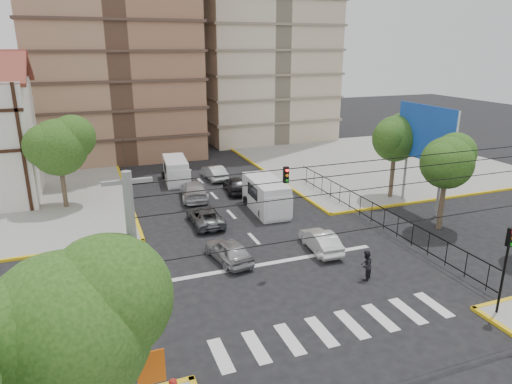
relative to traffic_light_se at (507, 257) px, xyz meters
name	(u,v)px	position (x,y,z in m)	size (l,w,h in m)	color
ground	(284,271)	(-7.80, 7.80, -3.11)	(160.00, 160.00, 0.00)	black
sidewalk_ne	(374,162)	(12.20, 27.80, -3.04)	(26.00, 26.00, 0.15)	gray
crosswalk_stripes	(337,328)	(-7.80, 1.80, -3.11)	(12.00, 2.40, 0.01)	silver
stop_line	(276,262)	(-7.80, 9.00, -3.11)	(13.00, 0.40, 0.01)	silver
park_fence	(371,224)	(1.20, 12.30, -3.11)	(0.10, 22.50, 1.66)	black
billboard	(426,135)	(6.65, 13.80, 2.89)	(0.36, 6.20, 8.10)	slate
tree_sw_near	(70,325)	(-18.70, -2.19, 2.16)	(5.63, 4.60, 7.57)	#473828
tree_park_a	(448,160)	(5.28, 9.81, 1.90)	(4.41, 3.60, 6.83)	#473828
tree_park_c	(396,137)	(6.29, 16.81, 2.22)	(4.65, 3.80, 7.25)	#473828
tree_tudor	(59,145)	(-19.70, 23.81, 2.11)	(5.39, 4.40, 7.43)	#473828
traffic_light_se	(507,257)	(0.00, 0.00, 0.00)	(0.28, 0.22, 4.40)	black
traffic_light_nw	(127,196)	(-15.60, 15.60, 0.00)	(0.28, 0.22, 4.40)	black
traffic_light_hanging	(303,183)	(-7.80, 5.76, 2.79)	(18.00, 9.12, 0.92)	black
utility_pole_sw	(139,309)	(-16.80, -1.20, 1.65)	(1.40, 0.28, 9.00)	slate
district_sign	(152,375)	(-16.60, -1.44, -0.66)	(0.90, 0.12, 3.20)	slate
van_right_lane	(267,197)	(-4.98, 17.39, -1.88)	(2.43, 5.69, 2.53)	silver
van_left_lane	(176,171)	(-10.04, 27.91, -2.00)	(2.44, 5.23, 2.28)	silver
car_silver_front_left	(228,250)	(-10.41, 10.21, -2.41)	(1.67, 4.14, 1.41)	#A4A4A9
car_white_front_right	(321,241)	(-4.49, 9.54, -2.45)	(1.41, 4.05, 1.33)	white
car_grey_mid_left	(205,216)	(-10.21, 16.48, -2.48)	(2.09, 4.54, 1.26)	#575B5F
car_silver_rear_left	(194,190)	(-9.62, 22.56, -2.34)	(2.15, 5.30, 1.54)	silver
car_darkgrey_mid_right	(235,185)	(-5.75, 23.05, -2.39)	(1.69, 4.21, 1.44)	black
car_white_rear_right	(214,172)	(-6.36, 27.76, -2.42)	(1.47, 4.21, 1.39)	silver
pedestrian_crosswalk	(366,265)	(-3.95, 5.31, -2.25)	(0.84, 0.65, 1.73)	black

